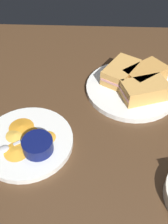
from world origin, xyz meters
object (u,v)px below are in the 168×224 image
Objects in this scene: sandwich_half_near at (145,90)px; ramekin_dark_sauce at (121,71)px; plate_sandwich_main at (131,89)px; sandwich_half_extra at (121,72)px; ramekin_light_gravy at (38,145)px; sandwich_half_far at (145,75)px; spoon_by_gravy_ramekin at (8,147)px; spoon_by_dark_ramekin at (130,85)px; plate_chips_companion at (27,141)px.

sandwich_half_near reaches higher than ramekin_dark_sauce.
plate_sandwich_main is 1.85× the size of sandwich_half_extra.
sandwich_half_near reaches higher than ramekin_light_gravy.
sandwich_half_far and sandwich_half_extra have the same top height.
spoon_by_gravy_ramekin is (36.43, 28.19, -2.04)cm from sandwich_half_far.
sandwich_half_near reaches higher than spoon_by_dark_ramekin.
ramekin_dark_sauce is at bearing -132.42° from plate_chips_companion.
plate_sandwich_main is 6.20cm from sandwich_half_near.
sandwich_half_extra is at bearing 79.18° from ramekin_dark_sauce.
plate_chips_companion is 5.09cm from spoon_by_gravy_ramekin.
ramekin_dark_sauce is 37.52cm from ramekin_light_gravy.
spoon_by_dark_ramekin reaches higher than plate_sandwich_main.
sandwich_half_extra is at bearing -51.19° from spoon_by_dark_ramekin.
plate_chips_companion is 5.26cm from ramekin_light_gravy.
plate_chips_companion is at bearing 47.58° from ramekin_dark_sauce.
sandwich_half_near reaches higher than plate_chips_companion.
sandwich_half_far is at bearing -143.30° from plate_sandwich_main.
plate_chips_companion is at bearing 29.63° from sandwich_half_near.
sandwich_half_far is at bearing 171.70° from sandwich_half_extra.
sandwich_half_extra is 1.71× the size of spoon_by_gravy_ramekin.
plate_sandwich_main is at bearing -53.30° from sandwich_half_near.
plate_chips_companion is (31.35, 17.83, -3.20)cm from sandwich_half_near.
spoon_by_gravy_ramekin is (32.17, 25.02, 1.16)cm from plate_sandwich_main.
ramekin_dark_sauce is (7.17, -2.39, -0.45)cm from sandwich_half_far.
ramekin_dark_sauce is (-0.25, -1.31, -0.45)cm from sandwich_half_extra.
sandwich_half_near reaches higher than plate_sandwich_main.
plate_sandwich_main is at bearing 36.70° from sandwich_half_far.
sandwich_half_far is 7.50cm from sandwich_half_extra.
sandwich_half_extra is 2.16× the size of ramekin_dark_sauce.
ramekin_light_gravy is (21.75, 30.58, -0.17)cm from ramekin_dark_sauce.
spoon_by_dark_ramekin is (-2.87, 3.57, -2.04)cm from sandwich_half_extra.
sandwich_half_near is 2.12× the size of ramekin_dark_sauce.
sandwich_half_far is 2.00× the size of ramekin_light_gravy.
ramekin_dark_sauce reaches higher than plate_sandwich_main.
sandwich_half_far is at bearing -151.29° from spoon_by_dark_ramekin.
sandwich_half_far is 40.39cm from ramekin_light_gravy.
plate_sandwich_main is 40.78cm from spoon_by_gravy_ramekin.
sandwich_half_near is at bearing 81.70° from sandwich_half_far.
ramekin_dark_sauce is at bearing -100.82° from sandwich_half_extra.
spoon_by_gravy_ramekin is (31.88, 25.70, 0.00)cm from spoon_by_dark_ramekin.
sandwich_half_far is 46.11cm from spoon_by_gravy_ramekin.
ramekin_light_gravy is 7.64cm from spoon_by_gravy_ramekin.
plate_sandwich_main is 35.81cm from plate_chips_companion.
plate_sandwich_main is 3.75× the size of ramekin_light_gravy.
sandwich_half_extra is at bearing -134.73° from spoon_by_gravy_ramekin.
plate_chips_companion is at bearing -39.81° from ramekin_light_gravy.
sandwich_half_extra is 41.26cm from spoon_by_gravy_ramekin.
plate_sandwich_main is 1.89× the size of sandwich_half_near.
spoon_by_gravy_ramekin reaches higher than plate_chips_companion.
ramekin_dark_sauce is at bearing -61.74° from spoon_by_dark_ramekin.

